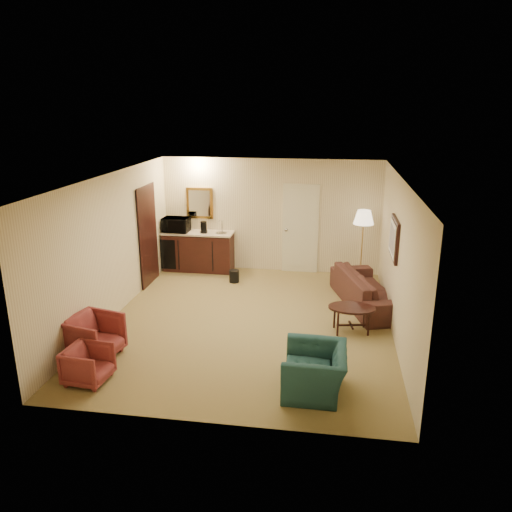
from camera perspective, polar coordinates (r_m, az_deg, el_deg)
The scene contains 12 objects.
ground at distance 9.06m, azimuth -0.80°, elevation -7.53°, with size 6.00×6.00×0.00m, color #9A854E.
room_walls at distance 9.24m, azimuth -0.65°, elevation 4.23°, with size 5.02×6.01×2.61m.
wetbar_cabinet at distance 11.73m, azimuth -6.58°, elevation 0.57°, with size 1.64×0.58×0.92m, color #341410.
sofa at distance 9.87m, azimuth 12.73°, elevation -3.14°, with size 2.21×0.65×0.86m, color black.
teal_armchair at distance 6.90m, azimuth 6.77°, elevation -12.12°, with size 0.96×0.62×0.84m, color #1B3E45.
rose_chair_near at distance 8.14m, azimuth -18.05°, elevation -8.53°, with size 0.72×0.67×0.74m, color brown.
rose_chair_far at distance 7.52m, azimuth -18.65°, elevation -11.50°, with size 0.57×0.53×0.58m, color brown.
coffee_table at distance 8.76m, azimuth 10.84°, elevation -7.10°, with size 0.80×0.54×0.46m, color black.
floor_lamp at distance 10.95m, azimuth 12.00°, elevation 1.01°, with size 0.43×0.43×1.62m, color #B68E3C.
waste_bin at distance 10.96m, azimuth -2.51°, elevation -2.31°, with size 0.22×0.22×0.27m, color black.
microwave at distance 11.66m, azimuth -9.13°, elevation 3.73°, with size 0.60×0.33×0.41m, color black.
coffee_maker at distance 11.48m, azimuth -6.00°, elevation 3.29°, with size 0.14×0.14×0.27m, color black.
Camera 1 is at (1.37, -8.12, 3.77)m, focal length 35.00 mm.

